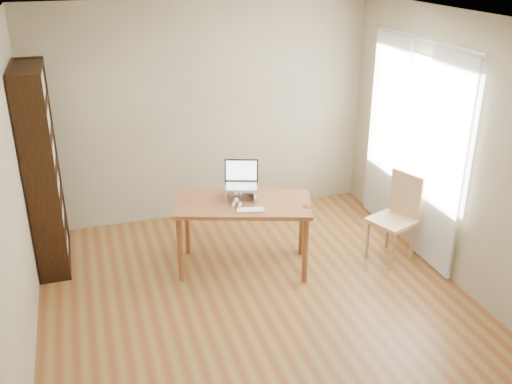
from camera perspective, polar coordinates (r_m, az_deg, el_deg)
name	(u,v)px	position (r m, az deg, el deg)	size (l,w,h in m)	color
room	(267,182)	(4.80, 1.12, 1.05)	(4.04, 4.54, 2.64)	brown
bookshelf	(43,170)	(6.12, -20.56, 2.07)	(0.30, 0.90, 2.10)	black
curtains	(412,145)	(6.30, 15.31, 4.54)	(0.03, 1.90, 2.25)	silver
desk	(243,211)	(5.78, -1.26, -1.93)	(1.51, 1.07, 0.75)	brown
laptop_stand	(241,192)	(5.77, -1.50, 0.05)	(0.32, 0.25, 0.13)	silver
laptop	(239,179)	(5.78, -1.68, 1.28)	(0.40, 0.38, 0.24)	silver
keyboard	(250,210)	(5.54, -0.55, -1.82)	(0.30, 0.18, 0.02)	silver
coaster	(307,206)	(5.66, 5.15, -1.42)	(0.09, 0.09, 0.01)	#522C1C
cat	(237,192)	(5.80, -1.88, 0.02)	(0.26, 0.49, 0.17)	#483E39
chair	(399,215)	(6.21, 14.09, -2.23)	(0.54, 0.54, 0.94)	tan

